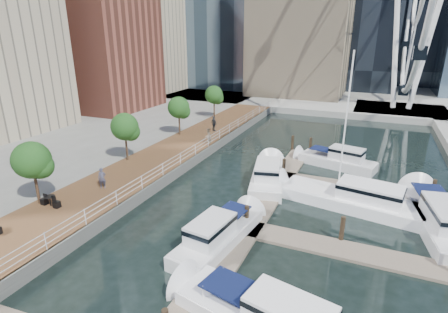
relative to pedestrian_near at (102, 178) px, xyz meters
name	(u,v)px	position (x,y,z in m)	size (l,w,h in m)	color
ground	(138,294)	(9.02, -7.88, -1.83)	(520.00, 520.00, 0.00)	black
boardwalk	(155,165)	(0.02, 7.12, -1.33)	(6.00, 60.00, 1.00)	brown
seawall	(182,169)	(3.02, 7.12, -1.33)	(0.25, 60.00, 1.00)	#595954
land_far	(342,76)	(9.02, 94.12, -1.33)	(200.00, 114.00, 1.00)	gray
pier	(400,111)	(23.02, 44.12, -1.33)	(14.00, 12.00, 1.00)	gray
railing	(180,159)	(2.92, 7.12, -0.31)	(0.10, 60.00, 1.05)	white
floating_docks	(327,225)	(16.99, 2.10, -1.34)	(16.00, 34.00, 2.60)	#6D6051
midrise_condos	(49,27)	(-24.54, 18.94, 11.58)	(19.00, 67.00, 28.00)	#BCAD8E
street_trees	(125,127)	(-2.38, 6.12, 2.45)	(2.60, 42.60, 4.60)	#3F2B1C
pedestrian_near	(102,178)	(0.00, 0.00, 0.00)	(0.61, 0.40, 1.67)	#484860
pedestrian_mid	(208,136)	(2.46, 13.99, 0.03)	(0.84, 0.66, 1.74)	gray
pedestrian_far	(214,124)	(0.80, 19.17, 0.11)	(1.11, 0.46, 1.89)	#2F333B
moored_yachts	(342,214)	(17.76, 4.97, -1.83)	(17.66, 31.31, 11.50)	white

